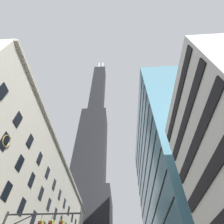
# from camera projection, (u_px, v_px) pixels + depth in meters

# --- Properties ---
(station_building) EXTENTS (14.11, 66.08, 29.16)m
(station_building) POSITION_uv_depth(u_px,v_px,m) (20.00, 223.00, 36.86)
(station_building) COLOR beige
(station_building) RESTS_ON ground
(dark_skyscraper) EXTENTS (26.94, 26.94, 209.46)m
(dark_skyscraper) POSITION_uv_depth(u_px,v_px,m) (90.00, 165.00, 108.02)
(dark_skyscraper) COLOR black
(dark_skyscraper) RESTS_ON ground
(glass_office_midrise) EXTENTS (15.81, 45.53, 48.83)m
(glass_office_midrise) POSITION_uv_depth(u_px,v_px,m) (176.00, 186.00, 46.49)
(glass_office_midrise) COLOR teal
(glass_office_midrise) RESTS_ON ground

